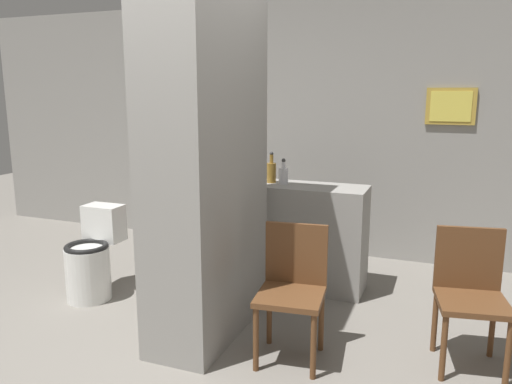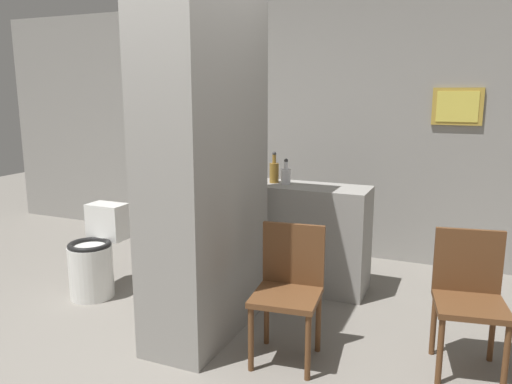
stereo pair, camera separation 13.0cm
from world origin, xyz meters
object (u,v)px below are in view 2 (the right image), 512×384
chair_by_doorway (469,294)px  bottle_tall (274,171)px  bicycle (224,235)px  chair_near_pillar (289,286)px  toilet (95,257)px

chair_by_doorway → bottle_tall: size_ratio=3.12×
bottle_tall → bicycle: bearing=166.6°
chair_by_doorway → bottle_tall: bearing=141.7°
chair_near_pillar → toilet: bearing=164.3°
chair_by_doorway → bottle_tall: 1.91m
chair_by_doorway → bottle_tall: bottle_tall is taller
bottle_tall → toilet: bearing=-145.0°
toilet → bottle_tall: bearing=35.0°
toilet → bottle_tall: bottle_tall is taller
toilet → chair_by_doorway: (2.88, 0.00, 0.15)m
chair_near_pillar → chair_by_doorway: same height
toilet → chair_by_doorway: size_ratio=0.87×
chair_near_pillar → bicycle: size_ratio=0.53×
bicycle → chair_by_doorway: bearing=-24.9°
toilet → chair_near_pillar: 1.85m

